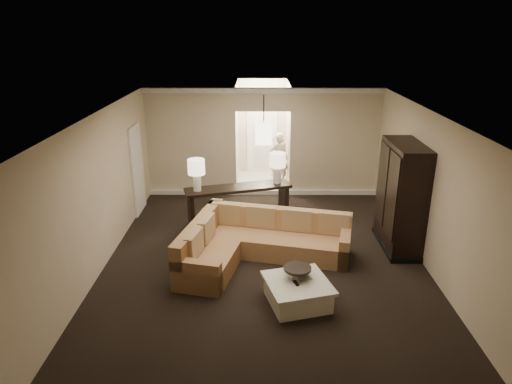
{
  "coord_description": "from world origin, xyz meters",
  "views": [
    {
      "loc": [
        -0.13,
        -7.45,
        4.25
      ],
      "look_at": [
        -0.17,
        1.2,
        1.07
      ],
      "focal_mm": 32.0,
      "sensor_mm": 36.0,
      "label": 1
    }
  ],
  "objects_px": {
    "sectional_sofa": "(254,243)",
    "armoire": "(401,199)",
    "coffee_table": "(298,292)",
    "console_table": "(238,202)",
    "drink_table": "(297,276)",
    "person": "(279,156)"
  },
  "relations": [
    {
      "from": "person",
      "to": "console_table",
      "type": "bearing_deg",
      "value": 56.16
    },
    {
      "from": "sectional_sofa",
      "to": "coffee_table",
      "type": "height_order",
      "value": "sectional_sofa"
    },
    {
      "from": "drink_table",
      "to": "person",
      "type": "relative_size",
      "value": 0.34
    },
    {
      "from": "sectional_sofa",
      "to": "person",
      "type": "height_order",
      "value": "person"
    },
    {
      "from": "console_table",
      "to": "sectional_sofa",
      "type": "bearing_deg",
      "value": -94.23
    },
    {
      "from": "sectional_sofa",
      "to": "drink_table",
      "type": "height_order",
      "value": "sectional_sofa"
    },
    {
      "from": "drink_table",
      "to": "person",
      "type": "xyz_separation_m",
      "value": [
        -0.06,
        5.69,
        0.42
      ]
    },
    {
      "from": "coffee_table",
      "to": "console_table",
      "type": "height_order",
      "value": "console_table"
    },
    {
      "from": "coffee_table",
      "to": "person",
      "type": "xyz_separation_m",
      "value": [
        -0.06,
        5.85,
        0.63
      ]
    },
    {
      "from": "coffee_table",
      "to": "armoire",
      "type": "xyz_separation_m",
      "value": [
        2.18,
        2.04,
        0.83
      ]
    },
    {
      "from": "armoire",
      "to": "sectional_sofa",
      "type": "bearing_deg",
      "value": -169.05
    },
    {
      "from": "armoire",
      "to": "drink_table",
      "type": "xyz_separation_m",
      "value": [
        -2.18,
        -1.88,
        -0.62
      ]
    },
    {
      "from": "coffee_table",
      "to": "drink_table",
      "type": "distance_m",
      "value": 0.26
    },
    {
      "from": "coffee_table",
      "to": "console_table",
      "type": "relative_size",
      "value": 0.5
    },
    {
      "from": "sectional_sofa",
      "to": "armoire",
      "type": "bearing_deg",
      "value": 24.07
    },
    {
      "from": "console_table",
      "to": "drink_table",
      "type": "height_order",
      "value": "console_table"
    },
    {
      "from": "console_table",
      "to": "armoire",
      "type": "xyz_separation_m",
      "value": [
        3.25,
        -1.07,
        0.49
      ]
    },
    {
      "from": "coffee_table",
      "to": "drink_table",
      "type": "height_order",
      "value": "drink_table"
    },
    {
      "from": "console_table",
      "to": "person",
      "type": "xyz_separation_m",
      "value": [
        1.01,
        2.74,
        0.29
      ]
    },
    {
      "from": "armoire",
      "to": "person",
      "type": "relative_size",
      "value": 1.3
    },
    {
      "from": "armoire",
      "to": "console_table",
      "type": "bearing_deg",
      "value": 161.83
    },
    {
      "from": "person",
      "to": "armoire",
      "type": "bearing_deg",
      "value": 106.9
    }
  ]
}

